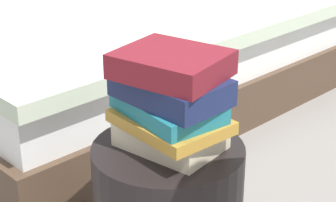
# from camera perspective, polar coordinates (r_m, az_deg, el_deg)

# --- Properties ---
(bed) EXTENTS (1.59, 2.05, 0.62)m
(bed) POSITION_cam_1_polar(r_m,az_deg,el_deg) (2.86, -4.81, 5.50)
(bed) COLOR #4C3828
(bed) RESTS_ON ground_plane
(book_cream) EXTENTS (0.26, 0.20, 0.06)m
(book_cream) POSITION_cam_1_polar(r_m,az_deg,el_deg) (1.45, 0.14, -3.39)
(book_cream) COLOR beige
(book_cream) RESTS_ON side_table
(book_ochre) EXTENTS (0.29, 0.22, 0.03)m
(book_ochre) POSITION_cam_1_polar(r_m,az_deg,el_deg) (1.42, 0.23, -2.04)
(book_ochre) COLOR #B7842D
(book_ochre) RESTS_ON book_cream
(book_teal) EXTENTS (0.29, 0.22, 0.04)m
(book_teal) POSITION_cam_1_polar(r_m,az_deg,el_deg) (1.41, 0.13, -0.62)
(book_teal) COLOR #1E727F
(book_teal) RESTS_ON book_ochre
(book_navy) EXTENTS (0.27, 0.19, 0.06)m
(book_navy) POSITION_cam_1_polar(r_m,az_deg,el_deg) (1.38, 0.38, 1.32)
(book_navy) COLOR #19234C
(book_navy) RESTS_ON book_teal
(book_maroon) EXTENTS (0.28, 0.25, 0.06)m
(book_maroon) POSITION_cam_1_polar(r_m,az_deg,el_deg) (1.36, 0.35, 3.66)
(book_maroon) COLOR maroon
(book_maroon) RESTS_ON book_navy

